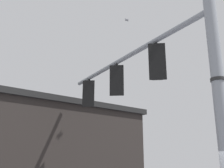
{
  "coord_description": "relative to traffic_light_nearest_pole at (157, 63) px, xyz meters",
  "views": [
    {
      "loc": [
        -1.94,
        -6.82,
        2.15
      ],
      "look_at": [
        -2.99,
        3.93,
        5.34
      ],
      "focal_mm": 45.35,
      "sensor_mm": 36.0,
      "label": 1
    }
  ],
  "objects": [
    {
      "name": "traffic_light_nearest_pole",
      "position": [
        0.0,
        0.0,
        0.0
      ],
      "size": [
        0.54,
        0.49,
        1.31
      ],
      "color": "black"
    },
    {
      "name": "signal_pole",
      "position": [
        1.33,
        -1.77,
        -1.94
      ],
      "size": [
        0.32,
        0.32,
        6.84
      ],
      "primitive_type": "cylinder",
      "color": "gray",
      "rests_on": "ground"
    },
    {
      "name": "mast_arm",
      "position": [
        -1.1,
        1.43,
        0.79
      ],
      "size": [
        5.0,
        6.49,
        0.17
      ],
      "primitive_type": "cylinder",
      "rotation": [
        0.0,
        1.57,
        2.22
      ],
      "color": "gray"
    },
    {
      "name": "storefront_building",
      "position": [
        -7.2,
        7.3,
        -2.58
      ],
      "size": [
        14.07,
        13.9,
        5.54
      ],
      "color": "#282321",
      "rests_on": "ground"
    },
    {
      "name": "traffic_light_mid_inner",
      "position": [
        -1.43,
        1.88,
        0.0
      ],
      "size": [
        0.54,
        0.49,
        1.31
      ],
      "color": "black"
    },
    {
      "name": "traffic_light_mid_outer",
      "position": [
        -2.86,
        3.76,
        0.0
      ],
      "size": [
        0.54,
        0.49,
        1.31
      ],
      "color": "black"
    },
    {
      "name": "bird_flying",
      "position": [
        -1.12,
        4.41,
        4.07
      ],
      "size": [
        0.21,
        0.26,
        0.07
      ],
      "color": "gray"
    }
  ]
}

